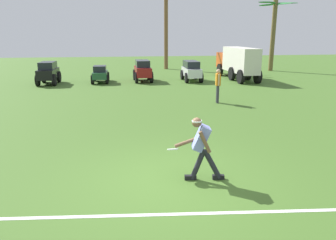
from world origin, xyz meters
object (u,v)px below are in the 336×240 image
(palm_tree_left_of_centre, at_px, (274,30))
(parked_car_slot_c, at_px, (143,70))
(teammate_near_sideline, at_px, (218,83))
(parked_car_slot_d, at_px, (191,70))
(parked_car_slot_a, at_px, (48,72))
(box_truck, at_px, (237,61))
(frisbee_in_flight, at_px, (173,149))
(parked_car_slot_b, at_px, (100,74))
(palm_tree_far_left, at_px, (166,20))
(frisbee_thrower, at_px, (201,145))

(palm_tree_left_of_centre, bearing_deg, parked_car_slot_c, -156.96)
(teammate_near_sideline, distance_m, parked_car_slot_d, 7.29)
(parked_car_slot_a, relative_size, parked_car_slot_c, 0.99)
(box_truck, bearing_deg, parked_car_slot_d, -171.55)
(palm_tree_left_of_centre, bearing_deg, frisbee_in_flight, -120.44)
(palm_tree_left_of_centre, bearing_deg, parked_car_slot_d, -147.52)
(parked_car_slot_d, distance_m, box_truck, 3.47)
(palm_tree_left_of_centre, bearing_deg, teammate_near_sideline, -124.28)
(parked_car_slot_c, relative_size, box_truck, 0.40)
(parked_car_slot_d, bearing_deg, teammate_near_sideline, -92.73)
(teammate_near_sideline, bearing_deg, frisbee_in_flight, -113.52)
(parked_car_slot_b, relative_size, palm_tree_far_left, 0.31)
(parked_car_slot_a, relative_size, palm_tree_far_left, 0.33)
(parked_car_slot_c, height_order, parked_car_slot_d, parked_car_slot_c)
(frisbee_in_flight, distance_m, parked_car_slot_b, 15.33)
(parked_car_slot_c, bearing_deg, teammate_near_sideline, -68.97)
(parked_car_slot_b, bearing_deg, teammate_near_sideline, -52.51)
(parked_car_slot_b, distance_m, box_truck, 9.49)
(frisbee_thrower, height_order, palm_tree_left_of_centre, palm_tree_left_of_centre)
(teammate_near_sideline, bearing_deg, parked_car_slot_c, 111.03)
(parked_car_slot_a, bearing_deg, parked_car_slot_d, 0.29)
(frisbee_in_flight, relative_size, parked_car_slot_b, 0.12)
(parked_car_slot_c, height_order, box_truck, box_truck)
(parked_car_slot_a, bearing_deg, parked_car_slot_b, 4.02)
(box_truck, relative_size, palm_tree_left_of_centre, 1.01)
(frisbee_thrower, relative_size, box_truck, 0.24)
(palm_tree_far_left, relative_size, palm_tree_left_of_centre, 1.22)
(teammate_near_sideline, xyz_separation_m, box_truck, (3.74, 7.78, 0.29))
(teammate_near_sideline, height_order, palm_tree_left_of_centre, palm_tree_left_of_centre)
(frisbee_thrower, relative_size, palm_tree_left_of_centre, 0.24)
(frisbee_in_flight, distance_m, parked_car_slot_c, 15.31)
(parked_car_slot_d, relative_size, palm_tree_left_of_centre, 0.41)
(frisbee_thrower, relative_size, frisbee_in_flight, 5.17)
(parked_car_slot_c, xyz_separation_m, palm_tree_left_of_centre, (11.42, 4.86, 2.67))
(frisbee_in_flight, relative_size, teammate_near_sideline, 0.18)
(frisbee_in_flight, height_order, palm_tree_left_of_centre, palm_tree_left_of_centre)
(parked_car_slot_d, xyz_separation_m, palm_tree_far_left, (-0.58, 7.96, 3.56))
(teammate_near_sideline, relative_size, parked_car_slot_c, 0.66)
(teammate_near_sideline, distance_m, box_truck, 8.64)
(teammate_near_sideline, distance_m, parked_car_slot_c, 8.15)
(frisbee_thrower, distance_m, parked_car_slot_c, 15.57)
(frisbee_in_flight, relative_size, box_truck, 0.05)
(parked_car_slot_b, relative_size, parked_car_slot_c, 0.93)
(frisbee_thrower, bearing_deg, frisbee_in_flight, 155.01)
(parked_car_slot_c, bearing_deg, parked_car_slot_b, -176.92)
(palm_tree_far_left, bearing_deg, frisbee_thrower, -96.25)
(frisbee_in_flight, relative_size, parked_car_slot_a, 0.12)
(teammate_near_sideline, distance_m, parked_car_slot_b, 9.40)
(teammate_near_sideline, bearing_deg, parked_car_slot_b, 127.49)
(teammate_near_sideline, distance_m, parked_car_slot_a, 11.50)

